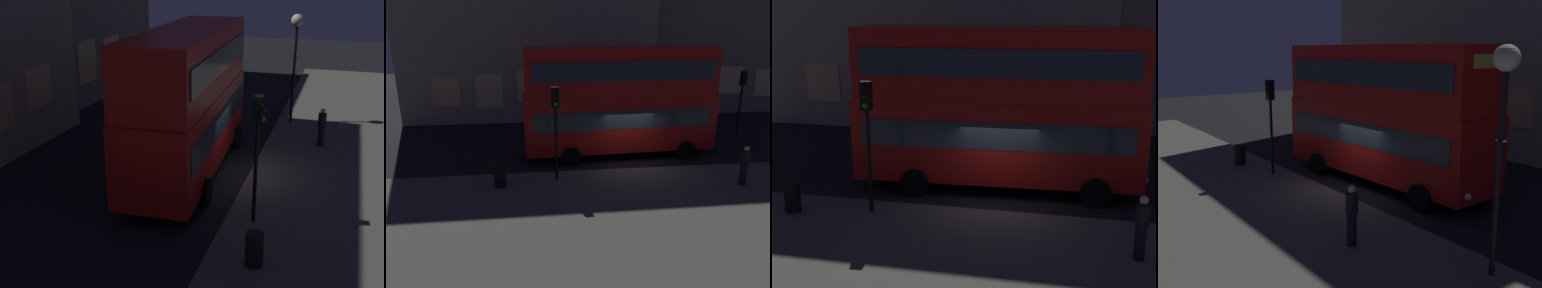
{
  "view_description": "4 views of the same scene",
  "coord_description": "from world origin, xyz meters",
  "views": [
    {
      "loc": [
        -17.45,
        -4.11,
        7.7
      ],
      "look_at": [
        -2.64,
        0.66,
        2.08
      ],
      "focal_mm": 46.01,
      "sensor_mm": 36.0,
      "label": 1
    },
    {
      "loc": [
        -4.5,
        -16.52,
        6.52
      ],
      "look_at": [
        -2.58,
        -0.29,
        1.25
      ],
      "focal_mm": 33.97,
      "sensor_mm": 36.0,
      "label": 2
    },
    {
      "loc": [
        2.28,
        -15.96,
        6.57
      ],
      "look_at": [
        -1.15,
        0.14,
        1.94
      ],
      "focal_mm": 49.1,
      "sensor_mm": 36.0,
      "label": 3
    },
    {
      "loc": [
        13.41,
        -10.09,
        5.44
      ],
      "look_at": [
        -1.92,
        1.14,
        1.4
      ],
      "focal_mm": 41.83,
      "sensor_mm": 36.0,
      "label": 4
    }
  ],
  "objects": [
    {
      "name": "ground_plane",
      "position": [
        0.0,
        0.0,
        0.0
      ],
      "size": [
        80.0,
        80.0,
        0.0
      ],
      "primitive_type": "plane",
      "color": "black"
    },
    {
      "name": "sidewalk_slab",
      "position": [
        0.0,
        -5.19,
        0.06
      ],
      "size": [
        44.0,
        8.72,
        0.12
      ],
      "primitive_type": "cube",
      "color": "#5B564F",
      "rests_on": "ground"
    },
    {
      "name": "building_with_clock",
      "position": [
        -4.8,
        13.38,
        8.46
      ],
      "size": [
        17.81,
        9.04,
        16.91
      ],
      "color": "tan",
      "rests_on": "ground"
    },
    {
      "name": "building_plain_facade",
      "position": [
        8.96,
        13.93,
        7.01
      ],
      "size": [
        15.6,
        7.67,
        14.01
      ],
      "color": "gray",
      "rests_on": "ground"
    },
    {
      "name": "double_decker_bus",
      "position": [
        -0.24,
        1.56,
        3.1
      ],
      "size": [
        9.95,
        3.25,
        5.61
      ],
      "rotation": [
        0.0,
        0.0,
        0.05
      ],
      "color": "red",
      "rests_on": "ground"
    },
    {
      "name": "traffic_light_near_kerb",
      "position": [
        -3.69,
        -1.73,
        3.05
      ],
      "size": [
        0.34,
        0.37,
        4.08
      ],
      "rotation": [
        0.0,
        0.0,
        0.08
      ],
      "color": "black",
      "rests_on": "sidewalk_slab"
    },
    {
      "name": "traffic_light_far_side",
      "position": [
        8.26,
        4.61,
        2.86
      ],
      "size": [
        0.38,
        0.39,
        3.97
      ],
      "rotation": [
        0.0,
        0.0,
        3.41
      ],
      "color": "black",
      "rests_on": "ground"
    },
    {
      "name": "pedestrian",
      "position": [
        4.12,
        -3.22,
        1.01
      ],
      "size": [
        0.35,
        0.35,
        1.73
      ],
      "rotation": [
        0.0,
        0.0,
        1.48
      ],
      "color": "black",
      "rests_on": "sidewalk_slab"
    },
    {
      "name": "litter_bin",
      "position": [
        -6.09,
        -2.2,
        0.59
      ],
      "size": [
        0.49,
        0.49,
        0.95
      ],
      "primitive_type": "cylinder",
      "color": "black",
      "rests_on": "sidewalk_slab"
    }
  ]
}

